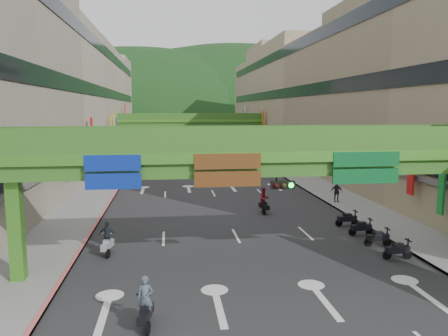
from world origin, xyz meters
name	(u,v)px	position (x,y,z in m)	size (l,w,h in m)	color
ground	(288,333)	(0.00, 0.00, 0.00)	(320.00, 320.00, 0.00)	black
road_slab	(197,162)	(0.00, 50.00, 0.01)	(18.00, 140.00, 0.02)	#28282B
sidewalk_left	(121,163)	(-11.00, 50.00, 0.07)	(4.00, 140.00, 0.15)	gray
sidewalk_right	(269,161)	(11.00, 50.00, 0.07)	(4.00, 140.00, 0.15)	gray
curb_left	(134,163)	(-9.10, 50.00, 0.09)	(0.20, 140.00, 0.18)	#CC5959
curb_right	(257,161)	(9.10, 50.00, 0.09)	(0.20, 140.00, 0.18)	gray
building_row_left	(61,98)	(-18.93, 50.00, 9.46)	(12.80, 95.00, 19.00)	#9E937F
building_row_right	(322,98)	(18.93, 50.00, 9.46)	(12.80, 95.00, 19.00)	gray
overpass_near	(278,168)	(0.93, 5.38, 5.21)	(28.00, 12.27, 7.10)	#4C9E2D
overpass_far	(191,123)	(0.00, 65.00, 5.40)	(28.00, 2.20, 7.10)	#4C9E2D
hill_left	(140,129)	(-15.00, 160.00, 0.00)	(168.00, 140.00, 112.00)	#1C4419
hill_right	(234,126)	(25.00, 180.00, 0.00)	(208.00, 176.00, 128.00)	#1C4419
bunting_string	(209,128)	(0.00, 30.00, 5.96)	(26.00, 0.36, 0.47)	black
scooter_rider_near	(145,305)	(-5.02, 1.00, 0.90)	(0.69, 1.59, 1.96)	black
scooter_rider_mid	(264,200)	(3.03, 17.67, 1.03)	(0.92, 1.58, 2.00)	black
scooter_rider_left	(107,238)	(-7.50, 9.39, 0.93)	(0.96, 1.59, 1.89)	#9F9FA8
scooter_rider_far	(199,157)	(0.12, 47.61, 1.03)	(0.93, 1.58, 2.04)	maroon
parked_scooter_row	(369,233)	(7.80, 10.00, 0.52)	(1.60, 7.16, 1.08)	black
car_silver	(165,165)	(-4.59, 42.89, 0.66)	(1.40, 4.03, 1.33)	#A9ABB1
car_yellow	(208,146)	(3.50, 71.16, 0.66)	(1.55, 3.85, 1.31)	gold
pedestrian_dark	(336,194)	(9.80, 20.29, 0.86)	(1.00, 0.42, 1.71)	#222129
pedestrian_blue	(292,165)	(11.61, 40.00, 0.77)	(0.72, 0.46, 1.55)	#324050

